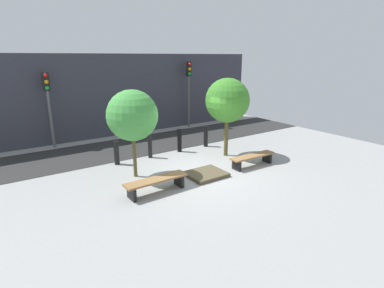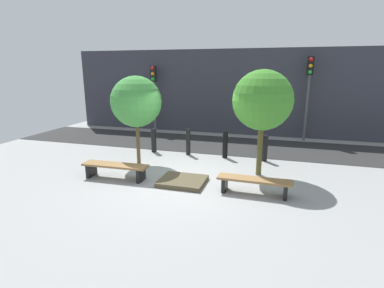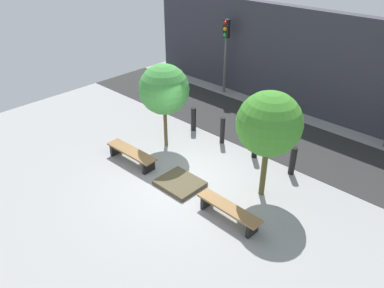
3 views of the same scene
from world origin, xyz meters
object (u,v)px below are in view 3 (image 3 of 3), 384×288
at_px(bollard_right, 293,161).
at_px(traffic_light_west, 226,43).
at_px(bollard_far_left, 193,119).
at_px(bollard_center, 255,144).
at_px(planter_bed, 180,183).
at_px(bollard_left, 222,130).
at_px(bench_left, 132,154).
at_px(tree_behind_left_bench, 164,89).
at_px(bench_right, 229,210).
at_px(tree_behind_right_bench, 269,124).

distance_m(bollard_right, traffic_light_west, 7.09).
xyz_separation_m(bollard_far_left, bollard_center, (2.81, 0.00, 0.04)).
distance_m(planter_bed, bollard_left, 2.96).
bearing_deg(planter_bed, bench_left, -174.35).
relative_size(tree_behind_left_bench, bollard_left, 3.00).
distance_m(tree_behind_left_bench, bollard_right, 4.70).
height_order(tree_behind_left_bench, traffic_light_west, traffic_light_west).
distance_m(bench_right, bollard_far_left, 5.13).
xyz_separation_m(planter_bed, bollard_right, (2.11, 2.84, 0.40)).
relative_size(bollard_center, traffic_light_west, 0.30).
height_order(bench_left, tree_behind_left_bench, tree_behind_left_bench).
relative_size(bollard_far_left, traffic_light_west, 0.28).
distance_m(tree_behind_left_bench, bollard_far_left, 2.24).
distance_m(bollard_center, traffic_light_west, 6.00).
distance_m(bollard_center, bollard_right, 1.41).
xyz_separation_m(bench_right, tree_behind_right_bench, (0.00, 1.53, 1.96)).
height_order(bench_right, bollard_center, bollard_center).
bearing_deg(bollard_center, planter_bed, -103.90).
bearing_deg(planter_bed, traffic_light_west, 119.19).
relative_size(bench_left, tree_behind_left_bench, 0.67).
bearing_deg(bench_right, planter_bed, 175.83).
bearing_deg(traffic_light_west, bench_left, -76.39).
relative_size(bollard_left, traffic_light_west, 0.30).
distance_m(planter_bed, traffic_light_west, 7.82).
distance_m(bench_left, bench_right, 4.04).
height_order(tree_behind_left_bench, bollard_center, tree_behind_left_bench).
height_order(tree_behind_left_bench, bollard_left, tree_behind_left_bench).
bearing_deg(bench_right, tree_behind_right_bench, 91.48).
relative_size(tree_behind_right_bench, bollard_center, 3.19).
height_order(bollard_left, bollard_right, bollard_left).
height_order(tree_behind_right_bench, traffic_light_west, traffic_light_west).
relative_size(bench_right, bollard_far_left, 2.10).
xyz_separation_m(bollard_center, bollard_right, (1.41, 0.00, -0.03)).
bearing_deg(tree_behind_right_bench, traffic_light_west, 137.46).
relative_size(planter_bed, traffic_light_west, 0.39).
height_order(bench_left, bench_right, bench_left).
distance_m(tree_behind_right_bench, bollard_far_left, 4.76).
xyz_separation_m(bench_right, bollard_center, (-1.32, 3.04, 0.18)).
relative_size(tree_behind_right_bench, bollard_left, 3.21).
height_order(planter_bed, tree_behind_left_bench, tree_behind_left_bench).
distance_m(bench_right, traffic_light_west, 9.04).
bearing_deg(bollard_right, bollard_left, 180.00).
height_order(bench_left, bollard_right, bollard_right).
distance_m(planter_bed, bollard_right, 3.56).
distance_m(bollard_far_left, bollard_left, 1.41).
height_order(bench_left, traffic_light_west, traffic_light_west).
xyz_separation_m(bench_left, bollard_far_left, (-0.09, 3.04, 0.13)).
bearing_deg(tree_behind_right_bench, tree_behind_left_bench, 180.00).
distance_m(bollard_left, traffic_light_west, 5.07).
bearing_deg(bench_right, traffic_light_west, 131.57).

